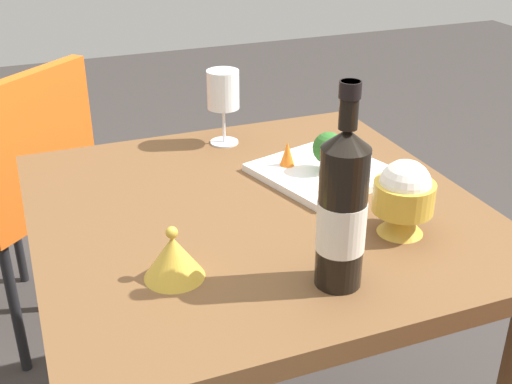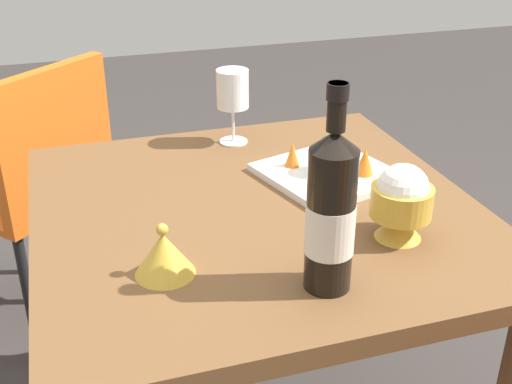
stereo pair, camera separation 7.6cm
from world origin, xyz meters
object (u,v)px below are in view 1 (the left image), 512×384
at_px(serving_plate, 323,172).
at_px(carrot_garnish_right, 287,153).
at_px(rice_bowl, 404,196).
at_px(broccoli_floret, 329,149).
at_px(wine_bottle, 342,210).
at_px(carrot_garnish_left, 360,158).
at_px(chair_near_window, 24,180).
at_px(rice_bowl_lid, 173,257).
at_px(wine_glass, 223,92).

height_order(serving_plate, carrot_garnish_right, carrot_garnish_right).
bearing_deg(rice_bowl, broccoli_floret, -86.15).
distance_m(wine_bottle, carrot_garnish_left, 0.41).
bearing_deg(rice_bowl, carrot_garnish_left, -100.78).
bearing_deg(carrot_garnish_left, serving_plate, -31.61).
relative_size(chair_near_window, broccoli_floret, 9.91).
bearing_deg(serving_plate, wine_bottle, 66.70).
height_order(serving_plate, broccoli_floret, broccoli_floret).
distance_m(serving_plate, carrot_garnish_left, 0.08).
height_order(rice_bowl, carrot_garnish_right, rice_bowl).
relative_size(wine_bottle, rice_bowl_lid, 3.34).
distance_m(wine_bottle, rice_bowl, 0.22).
distance_m(chair_near_window, wine_glass, 0.70).
height_order(wine_bottle, wine_glass, wine_bottle).
distance_m(wine_glass, carrot_garnish_left, 0.37).
relative_size(chair_near_window, rice_bowl_lid, 8.50).
relative_size(rice_bowl, carrot_garnish_right, 2.63).
xyz_separation_m(wine_bottle, carrot_garnish_left, (-0.22, -0.33, -0.09)).
bearing_deg(serving_plate, rice_bowl, 94.47).
bearing_deg(carrot_garnish_right, broccoli_floret, 140.18).
bearing_deg(rice_bowl, serving_plate, -85.53).
height_order(chair_near_window, serving_plate, chair_near_window).
bearing_deg(rice_bowl_lid, chair_near_window, -77.18).
relative_size(wine_glass, rice_bowl, 1.26).
height_order(chair_near_window, rice_bowl_lid, chair_near_window).
relative_size(rice_bowl, serving_plate, 0.46).
bearing_deg(carrot_garnish_left, wine_bottle, 55.84).
height_order(wine_bottle, carrot_garnish_right, wine_bottle).
relative_size(rice_bowl_lid, serving_plate, 0.32).
relative_size(wine_glass, serving_plate, 0.58).
distance_m(wine_bottle, serving_plate, 0.42).
relative_size(rice_bowl, broccoli_floret, 1.65).
xyz_separation_m(rice_bowl_lid, carrot_garnish_right, (-0.33, -0.31, 0.00)).
distance_m(wine_glass, broccoli_floret, 0.31).
height_order(wine_glass, rice_bowl, wine_glass).
bearing_deg(rice_bowl_lid, carrot_garnish_left, -154.56).
height_order(rice_bowl, broccoli_floret, rice_bowl).
bearing_deg(rice_bowl, wine_bottle, 29.16).
height_order(broccoli_floret, carrot_garnish_left, broccoli_floret).
xyz_separation_m(serving_plate, carrot_garnish_right, (0.07, -0.04, 0.03)).
relative_size(wine_bottle, serving_plate, 1.08).
bearing_deg(chair_near_window, broccoli_floret, -89.59).
bearing_deg(carrot_garnish_left, carrot_garnish_right, -33.18).
bearing_deg(chair_near_window, carrot_garnish_right, -90.43).
xyz_separation_m(rice_bowl, carrot_garnish_left, (-0.04, -0.23, -0.03)).
bearing_deg(rice_bowl_lid, rice_bowl, 178.70).
relative_size(rice_bowl, carrot_garnish_left, 2.42).
height_order(carrot_garnish_left, carrot_garnish_right, carrot_garnish_left).
xyz_separation_m(chair_near_window, wine_bottle, (-0.45, 1.03, 0.33)).
bearing_deg(carrot_garnish_left, rice_bowl, 79.22).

